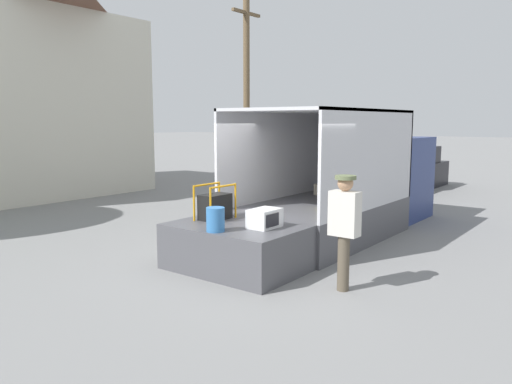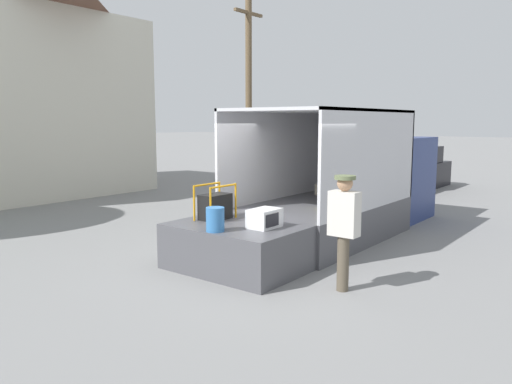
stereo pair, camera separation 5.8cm
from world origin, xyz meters
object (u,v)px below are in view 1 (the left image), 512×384
microwave (265,218)px  orange_bucket (215,219)px  pickup_truck_black (400,172)px  worker_person (344,220)px  portable_generator (216,206)px  utility_pole (247,87)px  box_truck (354,190)px

microwave → orange_bucket: size_ratio=1.40×
microwave → pickup_truck_black: pickup_truck_black is taller
orange_bucket → worker_person: (0.74, -1.91, 0.10)m
portable_generator → utility_pole: utility_pole is taller
portable_generator → worker_person: bearing=-90.6°
portable_generator → orange_bucket: size_ratio=1.81×
microwave → portable_generator: 1.14m
portable_generator → pickup_truck_black: 11.58m
utility_pole → pickup_truck_black: bearing=-82.8°
box_truck → orange_bucket: box_truck is taller
worker_person → utility_pole: (10.70, 10.31, 2.93)m
orange_bucket → utility_pole: size_ratio=0.05×
orange_bucket → worker_person: 2.05m
pickup_truck_black → microwave: bearing=-169.4°
pickup_truck_black → orange_bucket: bearing=-172.1°
orange_bucket → microwave: bearing=-32.4°
orange_bucket → pickup_truck_black: size_ratio=0.07×
portable_generator → utility_pole: bearing=35.9°
worker_person → pickup_truck_black: bearing=17.4°
box_truck → pickup_truck_black: size_ratio=1.20×
pickup_truck_black → utility_pole: (-0.85, 6.70, 3.35)m
portable_generator → pickup_truck_black: size_ratio=0.14×
microwave → pickup_truck_black: 11.78m
worker_person → orange_bucket: bearing=111.1°
portable_generator → orange_bucket: portable_generator is taller
box_truck → worker_person: 4.77m
microwave → worker_person: size_ratio=0.31×
worker_person → portable_generator: bearing=89.4°
box_truck → portable_generator: size_ratio=8.86×
box_truck → utility_pole: 10.94m
microwave → worker_person: worker_person is taller
utility_pole → worker_person: bearing=-136.1°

